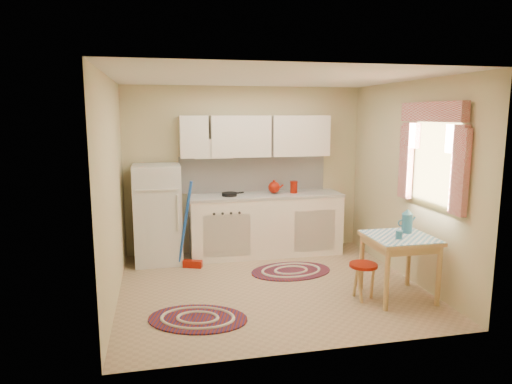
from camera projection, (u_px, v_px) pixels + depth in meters
room_shell at (278, 155)px, 5.61m from camera, size 3.64×3.60×2.52m
fridge at (158, 214)px, 6.42m from camera, size 0.65×0.60×1.40m
broom at (192, 225)px, 6.20m from camera, size 0.30×0.21×1.20m
base_cabinets at (265, 225)px, 6.84m from camera, size 2.25×0.60×0.88m
countertop at (266, 195)px, 6.77m from camera, size 2.27×0.62×0.04m
frying_pan at (229, 194)px, 6.59m from camera, size 0.29×0.29×0.05m
red_kettle at (274, 187)px, 6.77m from camera, size 0.22×0.21×0.19m
red_canister at (294, 188)px, 6.84m from camera, size 0.11×0.11×0.16m
table at (398, 267)px, 5.22m from camera, size 0.72×0.72×0.72m
stool at (363, 281)px, 5.19m from camera, size 0.40×0.40×0.42m
coffee_pot at (407, 221)px, 5.28m from camera, size 0.16×0.14×0.31m
mug at (399, 235)px, 5.04m from camera, size 0.09×0.09×0.10m
rug_center at (291, 271)px, 6.13m from camera, size 1.14×0.80×0.02m
rug_left at (198, 319)px, 4.70m from camera, size 1.19×0.96×0.02m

